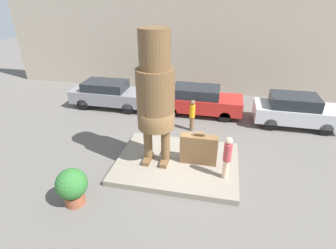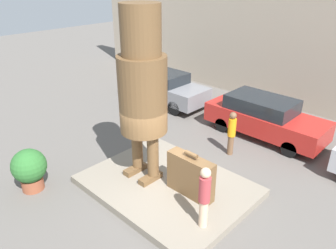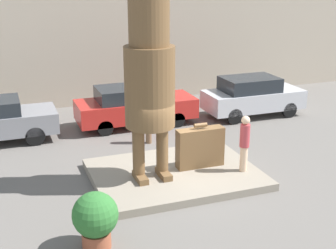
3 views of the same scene
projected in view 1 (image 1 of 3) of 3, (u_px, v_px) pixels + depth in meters
name	position (u px, v px, depth m)	size (l,w,h in m)	color
ground_plane	(177.00, 165.00, 10.96)	(60.00, 60.00, 0.00)	#605B56
pedestal	(177.00, 163.00, 10.90)	(4.95, 3.77, 0.23)	gray
building_backdrop	(203.00, 43.00, 17.42)	(28.00, 0.60, 6.64)	tan
statue_figure	(155.00, 91.00, 9.46)	(1.41, 1.41, 5.22)	brown
giant_suitcase	(199.00, 149.00, 10.47)	(1.48, 0.41, 1.40)	brown
tourist	(227.00, 156.00, 9.44)	(0.30, 0.30, 1.74)	beige
parked_car_grey	(109.00, 94.00, 15.99)	(4.61, 1.79, 1.61)	gray
parked_car_red	(199.00, 100.00, 15.10)	(4.77, 1.80, 1.63)	#B2231E
parked_car_silver	(295.00, 110.00, 13.72)	(4.24, 1.79, 1.70)	#B7B7BC
planter_pot	(72.00, 186.00, 8.67)	(1.05, 1.05, 1.36)	brown
worker_hivis	(192.00, 114.00, 13.23)	(0.29, 0.29, 1.68)	brown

